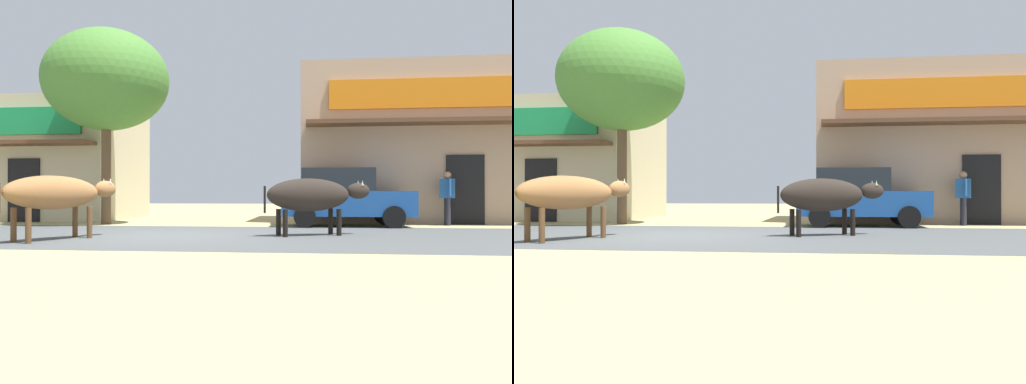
# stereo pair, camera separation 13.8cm
# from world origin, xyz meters

# --- Properties ---
(ground) EXTENTS (80.00, 80.00, 0.00)m
(ground) POSITION_xyz_m (0.00, 0.00, 0.00)
(ground) COLOR tan
(asphalt_road) EXTENTS (72.00, 6.41, 0.00)m
(asphalt_road) POSITION_xyz_m (0.00, 0.00, 0.00)
(asphalt_road) COLOR #4A4E4F
(asphalt_road) RESTS_ON ground
(storefront_left_cafe) EXTENTS (6.38, 5.96, 4.28)m
(storefront_left_cafe) POSITION_xyz_m (-6.73, 7.48, 2.14)
(storefront_left_cafe) COLOR #C4B791
(storefront_left_cafe) RESTS_ON ground
(storefront_right_club) EXTENTS (8.70, 5.96, 5.10)m
(storefront_right_club) POSITION_xyz_m (7.30, 7.49, 2.55)
(storefront_right_club) COLOR tan
(storefront_right_club) RESTS_ON ground
(roadside_tree) EXTENTS (3.81, 3.81, 5.92)m
(roadside_tree) POSITION_xyz_m (-2.93, 3.96, 4.38)
(roadside_tree) COLOR brown
(roadside_tree) RESTS_ON ground
(parked_hatchback_car) EXTENTS (3.70, 1.85, 1.64)m
(parked_hatchback_car) POSITION_xyz_m (4.20, 3.75, 0.84)
(parked_hatchback_car) COLOR #1A4B97
(parked_hatchback_car) RESTS_ON ground
(cow_near_brown) EXTENTS (1.53, 2.67, 1.28)m
(cow_near_brown) POSITION_xyz_m (-1.72, -1.40, 0.93)
(cow_near_brown) COLOR #966438
(cow_near_brown) RESTS_ON ground
(cow_far_dark) EXTENTS (2.43, 1.41, 1.26)m
(cow_far_dark) POSITION_xyz_m (3.32, 0.26, 0.88)
(cow_far_dark) COLOR #2B231D
(cow_far_dark) RESTS_ON ground
(pedestrian_by_shop) EXTENTS (0.47, 0.61, 1.58)m
(pedestrian_by_shop) POSITION_xyz_m (7.26, 4.53, 0.92)
(pedestrian_by_shop) COLOR #262633
(pedestrian_by_shop) RESTS_ON ground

